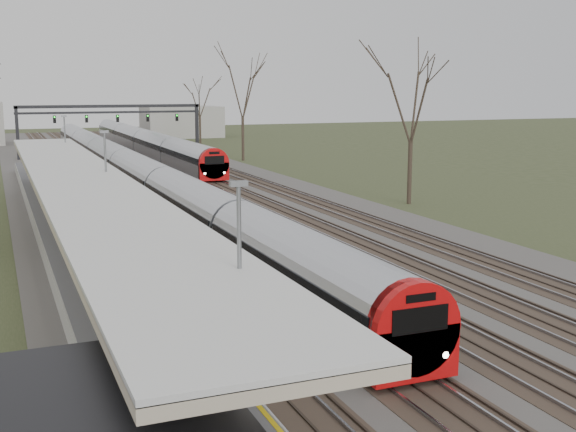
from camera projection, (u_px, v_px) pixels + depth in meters
name	position (u px, v px, depth m)	size (l,w,h in m)	color
track_bed	(172.00, 190.00, 56.98)	(24.00, 160.00, 0.22)	#474442
platform	(73.00, 235.00, 37.48)	(3.50, 69.00, 1.00)	#9E9B93
canopy	(79.00, 179.00, 32.77)	(4.10, 50.00, 3.11)	slate
signal_gantry	(111.00, 115.00, 83.46)	(21.00, 0.59, 6.08)	black
tree_east_far	(412.00, 99.00, 48.97)	(5.00, 5.00, 10.30)	#2D231C
train_near	(126.00, 168.00, 59.92)	(2.62, 90.21, 3.05)	#ADAFB7
train_far	(145.00, 142.00, 87.67)	(2.62, 60.21, 3.05)	#ADAFB7
passenger	(218.00, 378.00, 15.56)	(0.64, 0.42, 1.75)	#2A2D52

